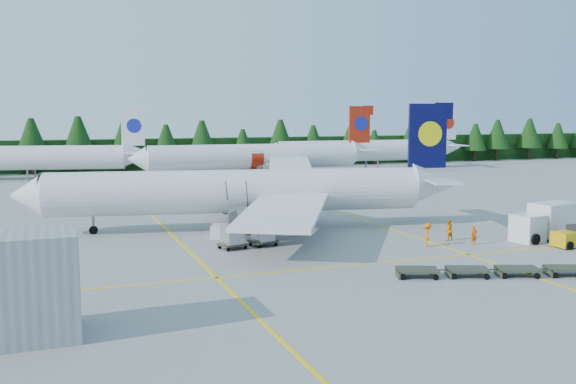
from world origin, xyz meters
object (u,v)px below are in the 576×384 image
object	(u,v)px
service_truck	(544,222)
baggage_tug	(572,237)
airliner_red	(251,157)
airstairs	(236,228)
airliner_navy	(230,192)

from	to	relation	value
service_truck	baggage_tug	distance (m)	3.43
airliner_red	airstairs	distance (m)	51.64
airliner_red	service_truck	xyz separation A→B (m)	(8.30, -59.35, -2.13)
airstairs	service_truck	world-z (taller)	airstairs
airstairs	service_truck	size ratio (longest dim) A/B	0.95
airliner_red	airstairs	xyz separation A→B (m)	(-16.49, -48.86, -2.85)
airliner_red	airstairs	size ratio (longest dim) A/B	6.52
airliner_navy	baggage_tug	bearing A→B (deg)	-25.17
baggage_tug	airstairs	bearing A→B (deg)	146.63
service_truck	baggage_tug	bearing A→B (deg)	-102.66
airliner_navy	airliner_red	distance (m)	48.01
airliner_navy	airliner_red	xyz separation A→B (m)	(16.04, 45.26, 0.12)
airstairs	service_truck	xyz separation A→B (m)	(24.78, -10.49, 0.72)
airliner_red	airstairs	world-z (taller)	airliner_red
airliner_navy	airstairs	world-z (taller)	airliner_navy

